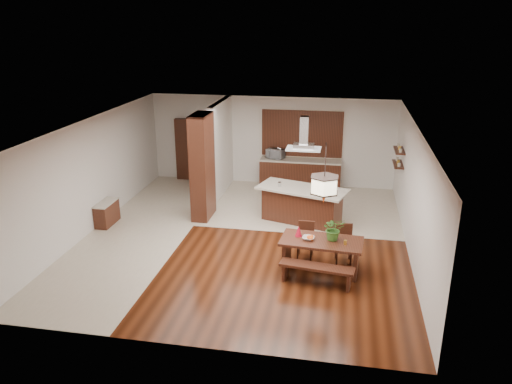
% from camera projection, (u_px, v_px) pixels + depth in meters
% --- Properties ---
extents(room_shell, '(9.00, 9.04, 2.92)m').
position_uv_depth(room_shell, '(244.00, 159.00, 11.97)').
color(room_shell, black).
rests_on(room_shell, ground).
extents(tile_hallway, '(2.50, 9.00, 0.01)m').
position_uv_depth(tile_hallway, '(142.00, 230.00, 13.11)').
color(tile_hallway, beige).
rests_on(tile_hallway, ground).
extents(tile_kitchen, '(5.50, 4.00, 0.01)m').
position_uv_depth(tile_kitchen, '(303.00, 206.00, 14.76)').
color(tile_kitchen, beige).
rests_on(tile_kitchen, ground).
extents(soffit_band, '(8.00, 9.00, 0.02)m').
position_uv_depth(soffit_band, '(243.00, 126.00, 11.70)').
color(soffit_band, '#401C10').
rests_on(soffit_band, room_shell).
extents(partition_pier, '(0.45, 1.00, 2.90)m').
position_uv_depth(partition_pier, '(202.00, 167.00, 13.52)').
color(partition_pier, black).
rests_on(partition_pier, ground).
extents(partition_stub, '(0.18, 2.40, 2.90)m').
position_uv_depth(partition_stub, '(221.00, 148.00, 15.47)').
color(partition_stub, silver).
rests_on(partition_stub, ground).
extents(hallway_console, '(0.37, 0.88, 0.63)m').
position_uv_depth(hallway_console, '(107.00, 213.00, 13.38)').
color(hallway_console, black).
rests_on(hallway_console, ground).
extents(hallway_doorway, '(1.10, 0.20, 2.10)m').
position_uv_depth(hallway_doorway, '(192.00, 150.00, 16.84)').
color(hallway_doorway, black).
rests_on(hallway_doorway, ground).
extents(rear_counter, '(2.60, 0.62, 0.95)m').
position_uv_depth(rear_counter, '(300.00, 174.00, 16.22)').
color(rear_counter, black).
rests_on(rear_counter, ground).
extents(kitchen_window, '(2.60, 0.08, 1.50)m').
position_uv_depth(kitchen_window, '(302.00, 133.00, 16.04)').
color(kitchen_window, '#94562C').
rests_on(kitchen_window, room_shell).
extents(shelf_lower, '(0.26, 0.90, 0.04)m').
position_uv_depth(shelf_lower, '(398.00, 164.00, 13.95)').
color(shelf_lower, black).
rests_on(shelf_lower, room_shell).
extents(shelf_upper, '(0.26, 0.90, 0.04)m').
position_uv_depth(shelf_upper, '(399.00, 150.00, 13.82)').
color(shelf_upper, black).
rests_on(shelf_upper, room_shell).
extents(dining_table, '(1.83, 1.02, 0.73)m').
position_uv_depth(dining_table, '(321.00, 248.00, 10.85)').
color(dining_table, black).
rests_on(dining_table, ground).
extents(dining_bench, '(1.58, 0.55, 0.43)m').
position_uv_depth(dining_bench, '(316.00, 275.00, 10.38)').
color(dining_bench, black).
rests_on(dining_bench, ground).
extents(dining_chair_left, '(0.38, 0.38, 0.85)m').
position_uv_depth(dining_chair_left, '(305.00, 241.00, 11.49)').
color(dining_chair_left, black).
rests_on(dining_chair_left, ground).
extents(dining_chair_right, '(0.43, 0.43, 0.88)m').
position_uv_depth(dining_chair_right, '(344.00, 244.00, 11.27)').
color(dining_chair_right, black).
rests_on(dining_chair_right, ground).
extents(pendant_lantern, '(0.64, 0.64, 1.31)m').
position_uv_depth(pendant_lantern, '(325.00, 173.00, 10.29)').
color(pendant_lantern, '#FFF1C3').
rests_on(pendant_lantern, room_shell).
extents(foliage_plant, '(0.56, 0.52, 0.52)m').
position_uv_depth(foliage_plant, '(334.00, 229.00, 10.72)').
color(foliage_plant, '#356722').
rests_on(foliage_plant, dining_table).
extents(fruit_bowl, '(0.28, 0.28, 0.06)m').
position_uv_depth(fruit_bowl, '(308.00, 238.00, 10.80)').
color(fruit_bowl, beige).
rests_on(fruit_bowl, dining_table).
extents(napkin_cone, '(0.20, 0.20, 0.24)m').
position_uv_depth(napkin_cone, '(299.00, 231.00, 10.95)').
color(napkin_cone, '#B30C23').
rests_on(napkin_cone, dining_table).
extents(gold_ornament, '(0.09, 0.09, 0.10)m').
position_uv_depth(gold_ornament, '(345.00, 242.00, 10.56)').
color(gold_ornament, gold).
rests_on(gold_ornament, dining_table).
extents(kitchen_island, '(2.56, 1.67, 0.98)m').
position_uv_depth(kitchen_island, '(302.00, 204.00, 13.50)').
color(kitchen_island, black).
rests_on(kitchen_island, ground).
extents(range_hood, '(0.90, 0.55, 0.87)m').
position_uv_depth(range_hood, '(304.00, 133.00, 12.85)').
color(range_hood, silver).
rests_on(range_hood, room_shell).
extents(island_cup, '(0.12, 0.12, 0.10)m').
position_uv_depth(island_cup, '(316.00, 188.00, 13.18)').
color(island_cup, silver).
rests_on(island_cup, kitchen_island).
extents(microwave, '(0.64, 0.54, 0.30)m').
position_uv_depth(microwave, '(275.00, 154.00, 16.18)').
color(microwave, '#B6B8BD').
rests_on(microwave, rear_counter).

